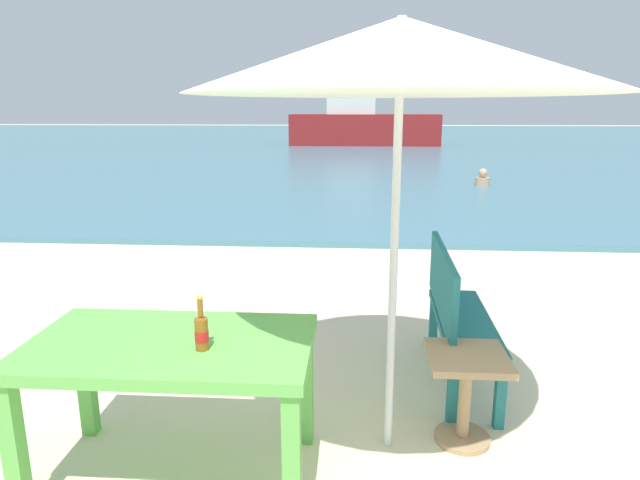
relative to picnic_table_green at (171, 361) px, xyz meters
The scene contains 8 objects.
sea_water 29.82m from the picnic_table_green, 87.85° to the left, with size 120.00×50.00×0.08m, color teal.
picnic_table_green is the anchor object (origin of this frame).
beer_bottle_amber 0.29m from the picnic_table_green, 25.25° to the right, with size 0.07×0.07×0.26m.
patio_umbrella 1.87m from the picnic_table_green, 16.89° to the left, with size 2.10×2.10×2.30m.
side_table_wood 1.62m from the picnic_table_green, 14.79° to the left, with size 0.44×0.44×0.54m.
bench_teal_center 1.94m from the picnic_table_green, 34.92° to the left, with size 0.40×1.21×0.95m.
swimmer_person 11.28m from the picnic_table_green, 69.82° to the left, with size 0.34×0.34×0.41m.
boat_sailboat 24.90m from the picnic_table_green, 87.29° to the left, with size 7.25×1.98×2.64m.
Camera 1 is at (-0.21, -2.22, 1.88)m, focal length 30.53 mm.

